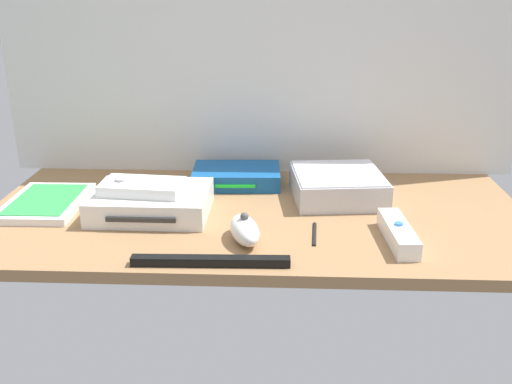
% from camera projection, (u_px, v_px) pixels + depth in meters
% --- Properties ---
extents(ground_plane, '(1.00, 0.48, 0.02)m').
position_uv_depth(ground_plane, '(256.00, 217.00, 1.06)').
color(ground_plane, '#936D47').
rests_on(ground_plane, ground).
extents(back_wall, '(1.10, 0.01, 0.64)m').
position_uv_depth(back_wall, '(261.00, 23.00, 1.18)').
color(back_wall, silver).
rests_on(back_wall, ground).
extents(game_console, '(0.21, 0.17, 0.04)m').
position_uv_depth(game_console, '(151.00, 202.00, 1.05)').
color(game_console, white).
rests_on(game_console, ground_plane).
extents(mini_computer, '(0.19, 0.19, 0.05)m').
position_uv_depth(mini_computer, '(338.00, 185.00, 1.12)').
color(mini_computer, silver).
rests_on(mini_computer, ground_plane).
extents(game_case, '(0.14, 0.19, 0.02)m').
position_uv_depth(game_case, '(46.00, 203.00, 1.08)').
color(game_case, white).
rests_on(game_case, ground_plane).
extents(network_router, '(0.18, 0.13, 0.03)m').
position_uv_depth(network_router, '(236.00, 176.00, 1.20)').
color(network_router, '#145193').
rests_on(network_router, ground_plane).
extents(remote_wand, '(0.05, 0.15, 0.03)m').
position_uv_depth(remote_wand, '(398.00, 233.00, 0.94)').
color(remote_wand, white).
rests_on(remote_wand, ground_plane).
extents(remote_nunchuk, '(0.07, 0.11, 0.05)m').
position_uv_depth(remote_nunchuk, '(245.00, 230.00, 0.94)').
color(remote_nunchuk, white).
rests_on(remote_nunchuk, ground_plane).
extents(remote_classic_pad, '(0.15, 0.09, 0.02)m').
position_uv_depth(remote_classic_pad, '(142.00, 187.00, 1.03)').
color(remote_classic_pad, white).
rests_on(remote_classic_pad, game_console).
extents(sensor_bar, '(0.24, 0.02, 0.01)m').
position_uv_depth(sensor_bar, '(211.00, 261.00, 0.86)').
color(sensor_bar, black).
rests_on(sensor_bar, ground_plane).
extents(stylus_pen, '(0.01, 0.09, 0.01)m').
position_uv_depth(stylus_pen, '(314.00, 233.00, 0.96)').
color(stylus_pen, black).
rests_on(stylus_pen, ground_plane).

